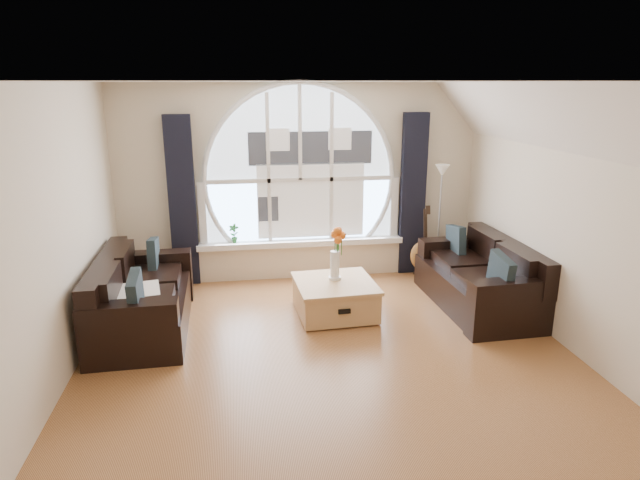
{
  "coord_description": "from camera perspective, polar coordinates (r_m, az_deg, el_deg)",
  "views": [
    {
      "loc": [
        -0.86,
        -4.69,
        2.7
      ],
      "look_at": [
        0.0,
        0.9,
        1.05
      ],
      "focal_mm": 30.55,
      "sensor_mm": 36.0,
      "label": 1
    }
  ],
  "objects": [
    {
      "name": "curtain_right",
      "position": [
        7.87,
        9.68,
        4.67
      ],
      "size": [
        0.35,
        0.12,
        2.3
      ],
      "primitive_type": "cube",
      "color": "black",
      "rests_on": "ground"
    },
    {
      "name": "sofa_left",
      "position": [
        6.43,
        -18.05,
        -5.54
      ],
      "size": [
        0.99,
        1.91,
        0.84
      ],
      "primitive_type": "cube",
      "rotation": [
        0.0,
        0.0,
        0.02
      ],
      "color": "black",
      "rests_on": "ground"
    },
    {
      "name": "wall_back",
      "position": [
        7.61,
        -2.12,
        6.03
      ],
      "size": [
        5.0,
        0.01,
        2.7
      ],
      "primitive_type": "cube",
      "color": "beige",
      "rests_on": "ground"
    },
    {
      "name": "window_frame",
      "position": [
        7.51,
        -2.09,
        8.01
      ],
      "size": [
        2.76,
        0.08,
        2.15
      ],
      "primitive_type": "cube",
      "color": "white",
      "rests_on": "wall_back"
    },
    {
      "name": "sofa_right",
      "position": [
        6.99,
        16.25,
        -3.63
      ],
      "size": [
        1.01,
        1.91,
        0.84
      ],
      "primitive_type": "cube",
      "rotation": [
        0.0,
        0.0,
        0.04
      ],
      "color": "black",
      "rests_on": "ground"
    },
    {
      "name": "throw_blanket",
      "position": [
        6.13,
        -18.98,
        -5.68
      ],
      "size": [
        0.64,
        0.64,
        0.1
      ],
      "primitive_type": "cube",
      "rotation": [
        0.0,
        0.0,
        0.18
      ],
      "color": "silver",
      "rests_on": "sofa_left"
    },
    {
      "name": "ceiling",
      "position": [
        4.77,
        1.71,
        16.27
      ],
      "size": [
        5.0,
        5.5,
        0.01
      ],
      "primitive_type": "cube",
      "color": "silver",
      "rests_on": "ground"
    },
    {
      "name": "coffee_chest",
      "position": [
        6.55,
        1.58,
        -5.93
      ],
      "size": [
        0.98,
        0.98,
        0.45
      ],
      "primitive_type": "cube",
      "rotation": [
        0.0,
        0.0,
        0.06
      ],
      "color": "#B5844D",
      "rests_on": "ground"
    },
    {
      "name": "wall_right",
      "position": [
        5.92,
        26.13,
        1.4
      ],
      "size": [
        0.01,
        5.5,
        2.7
      ],
      "primitive_type": "cube",
      "color": "beige",
      "rests_on": "ground"
    },
    {
      "name": "window_sill",
      "position": [
        7.71,
        -1.97,
        -0.26
      ],
      "size": [
        2.9,
        0.22,
        0.08
      ],
      "primitive_type": "cube",
      "color": "white",
      "rests_on": "wall_back"
    },
    {
      "name": "arched_window",
      "position": [
        7.54,
        -2.12,
        8.05
      ],
      "size": [
        2.6,
        0.06,
        2.15
      ],
      "primitive_type": "cube",
      "color": "silver",
      "rests_on": "wall_back"
    },
    {
      "name": "wall_front",
      "position": [
        2.51,
        13.27,
        -16.66
      ],
      "size": [
        5.0,
        0.01,
        2.7
      ],
      "primitive_type": "cube",
      "color": "beige",
      "rests_on": "ground"
    },
    {
      "name": "neighbor_house",
      "position": [
        7.56,
        -0.95,
        7.12
      ],
      "size": [
        1.7,
        0.02,
        1.5
      ],
      "primitive_type": "cube",
      "color": "silver",
      "rests_on": "wall_back"
    },
    {
      "name": "potted_plant",
      "position": [
        7.61,
        -9.01,
        0.69
      ],
      "size": [
        0.16,
        0.13,
        0.27
      ],
      "primitive_type": "imported",
      "rotation": [
        0.0,
        0.0,
        -0.32
      ],
      "color": "#1E6023",
      "rests_on": "window_sill"
    },
    {
      "name": "attic_slope",
      "position": [
        5.61,
        24.84,
        11.23
      ],
      "size": [
        0.92,
        5.5,
        0.72
      ],
      "primitive_type": "cube",
      "color": "silver",
      "rests_on": "ground"
    },
    {
      "name": "wall_left",
      "position": [
        5.15,
        -26.97,
        -0.74
      ],
      "size": [
        0.01,
        5.5,
        2.7
      ],
      "primitive_type": "cube",
      "color": "beige",
      "rests_on": "ground"
    },
    {
      "name": "curtain_left",
      "position": [
        7.52,
        -14.23,
        3.86
      ],
      "size": [
        0.35,
        0.12,
        2.3
      ],
      "primitive_type": "cube",
      "color": "black",
      "rests_on": "ground"
    },
    {
      "name": "ground",
      "position": [
        5.48,
        1.46,
        -13.27
      ],
      "size": [
        5.0,
        5.5,
        0.01
      ],
      "primitive_type": "cube",
      "color": "brown",
      "rests_on": "ground"
    },
    {
      "name": "vase_flowers",
      "position": [
        6.45,
        1.58,
        -0.84
      ],
      "size": [
        0.24,
        0.24,
        0.7
      ],
      "primitive_type": "cube",
      "color": "white",
      "rests_on": "coffee_chest"
    },
    {
      "name": "guitar",
      "position": [
        7.87,
        10.78,
        -0.04
      ],
      "size": [
        0.37,
        0.26,
        1.06
      ],
      "primitive_type": "cube",
      "rotation": [
        0.0,
        0.0,
        -0.05
      ],
      "color": "brown",
      "rests_on": "ground"
    },
    {
      "name": "floor_lamp",
      "position": [
        7.91,
        12.37,
        1.98
      ],
      "size": [
        0.24,
        0.24,
        1.6
      ],
      "primitive_type": "cube",
      "color": "#B2B2B2",
      "rests_on": "ground"
    }
  ]
}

